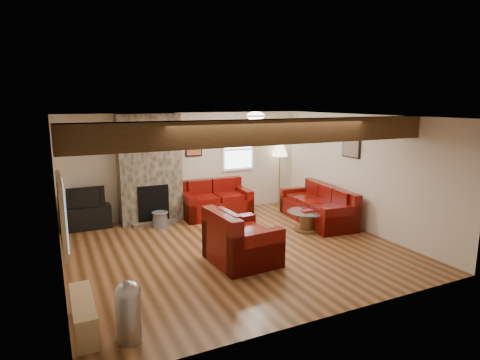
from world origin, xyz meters
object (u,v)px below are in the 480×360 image
(armchair_red, at_px, (242,236))
(sofa_three, at_px, (317,204))
(floor_lamp, at_px, (280,154))
(tv_cabinet, at_px, (87,218))
(television, at_px, (85,197))
(loveseat, at_px, (216,199))
(coffee_table, at_px, (307,221))

(armchair_red, bearing_deg, sofa_three, -65.45)
(floor_lamp, bearing_deg, tv_cabinet, -179.77)
(sofa_three, height_order, television, television)
(loveseat, bearing_deg, coffee_table, -52.54)
(sofa_three, xyz_separation_m, armchair_red, (-2.62, -1.41, 0.06))
(sofa_three, relative_size, loveseat, 1.31)
(loveseat, height_order, armchair_red, armchair_red)
(loveseat, relative_size, floor_lamp, 1.01)
(sofa_three, bearing_deg, television, -103.38)
(sofa_three, relative_size, armchair_red, 1.85)
(tv_cabinet, bearing_deg, armchair_red, -54.14)
(sofa_three, height_order, armchair_red, armchair_red)
(armchair_red, height_order, coffee_table, armchair_red)
(coffee_table, relative_size, floor_lamp, 0.54)
(armchair_red, xyz_separation_m, television, (-2.27, 3.14, 0.26))
(coffee_table, distance_m, tv_cabinet, 4.83)
(loveseat, bearing_deg, tv_cabinet, 175.25)
(sofa_three, distance_m, armchair_red, 2.98)
(coffee_table, xyz_separation_m, tv_cabinet, (-4.31, 2.18, 0.04))
(loveseat, height_order, coffee_table, loveseat)
(television, bearing_deg, loveseat, -5.85)
(coffee_table, xyz_separation_m, floor_lamp, (0.61, 2.20, 1.18))
(coffee_table, xyz_separation_m, television, (-4.31, 2.18, 0.52))
(coffee_table, relative_size, television, 1.11)
(sofa_three, xyz_separation_m, loveseat, (-1.97, 1.43, 0.02))
(coffee_table, relative_size, tv_cabinet, 0.86)
(loveseat, xyz_separation_m, coffee_table, (1.38, -1.88, -0.22))
(television, bearing_deg, floor_lamp, 0.23)
(loveseat, height_order, tv_cabinet, loveseat)
(armchair_red, height_order, floor_lamp, floor_lamp)
(loveseat, relative_size, tv_cabinet, 1.62)
(sofa_three, distance_m, tv_cabinet, 5.19)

